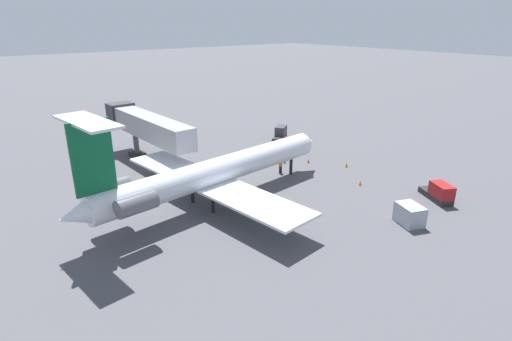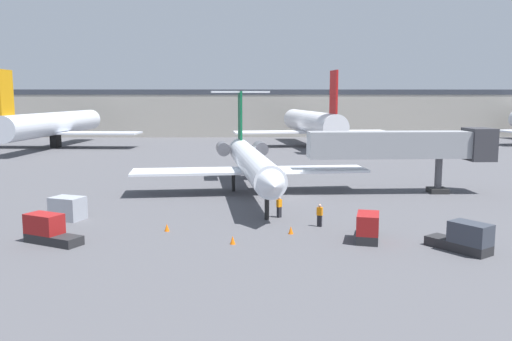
# 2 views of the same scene
# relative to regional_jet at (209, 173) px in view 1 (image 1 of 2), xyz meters

# --- Properties ---
(ground_plane) EXTENTS (400.00, 400.00, 0.10)m
(ground_plane) POSITION_rel_regional_jet_xyz_m (3.93, -1.80, -3.36)
(ground_plane) COLOR #4C4C51
(regional_jet) EXTENTS (23.64, 29.85, 10.18)m
(regional_jet) POSITION_rel_regional_jet_xyz_m (0.00, 0.00, 0.00)
(regional_jet) COLOR silver
(regional_jet) RESTS_ON ground_plane
(jet_bridge) EXTENTS (18.31, 3.54, 6.46)m
(jet_bridge) POSITION_rel_regional_jet_xyz_m (15.89, -0.49, 1.46)
(jet_bridge) COLOR gray
(jet_bridge) RESTS_ON ground_plane
(ground_crew_marshaller) EXTENTS (0.47, 0.46, 1.69)m
(ground_crew_marshaller) POSITION_rel_regional_jet_xyz_m (2.28, -11.07, -2.45)
(ground_crew_marshaller) COLOR black
(ground_crew_marshaller) RESTS_ON ground_plane
(ground_crew_loader) EXTENTS (0.48, 0.42, 1.69)m
(ground_crew_loader) POSITION_rel_regional_jet_xyz_m (5.10, -14.12, -2.45)
(ground_crew_loader) COLOR black
(ground_crew_loader) RESTS_ON ground_plane
(baggage_tug_lead) EXTENTS (4.20, 3.06, 1.90)m
(baggage_tug_lead) POSITION_rel_regional_jet_xyz_m (-13.28, -18.27, -2.47)
(baggage_tug_lead) COLOR #262628
(baggage_tug_lead) RESTS_ON ground_plane
(baggage_tug_trailing) EXTENTS (2.35, 4.22, 1.90)m
(baggage_tug_trailing) POSITION_rel_regional_jet_xyz_m (7.82, -17.94, -2.47)
(baggage_tug_trailing) COLOR #262628
(baggage_tug_trailing) RESTS_ON ground_plane
(baggage_tug_spare) EXTENTS (3.47, 4.07, 1.90)m
(baggage_tug_spare) POSITION_rel_regional_jet_xyz_m (13.22, -20.66, -2.47)
(baggage_tug_spare) COLOR #262628
(baggage_tug_spare) RESTS_ON ground_plane
(cargo_container_uld) EXTENTS (2.88, 2.49, 1.79)m
(cargo_container_uld) POSITION_rel_regional_jet_xyz_m (-14.27, -11.60, -2.41)
(cargo_container_uld) COLOR #999EA8
(cargo_container_uld) RESTS_ON ground_plane
(traffic_cone_near) EXTENTS (0.36, 0.36, 0.55)m
(traffic_cone_near) POSITION_rel_regional_jet_xyz_m (-5.97, -15.35, -3.03)
(traffic_cone_near) COLOR orange
(traffic_cone_near) RESTS_ON ground_plane
(traffic_cone_mid) EXTENTS (0.36, 0.36, 0.55)m
(traffic_cone_mid) POSITION_rel_regional_jet_xyz_m (-1.18, -18.78, -3.03)
(traffic_cone_mid) COLOR orange
(traffic_cone_mid) RESTS_ON ground_plane
(traffic_cone_far) EXTENTS (0.36, 0.36, 0.55)m
(traffic_cone_far) POSITION_rel_regional_jet_xyz_m (2.81, -16.22, -3.03)
(traffic_cone_far) COLOR orange
(traffic_cone_far) RESTS_ON ground_plane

